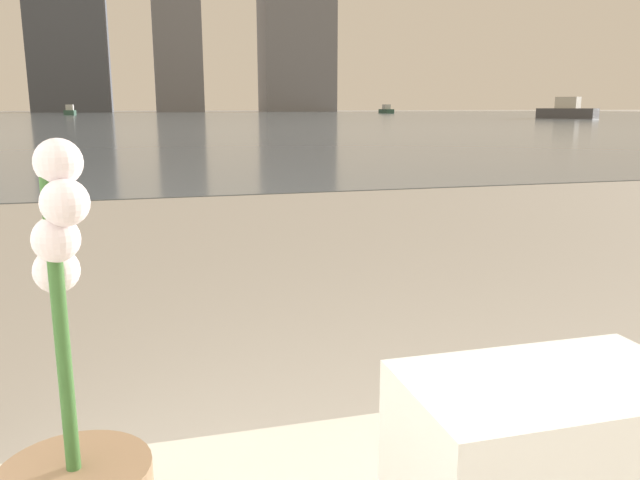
{
  "coord_description": "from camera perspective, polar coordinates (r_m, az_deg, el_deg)",
  "views": [
    {
      "loc": [
        -0.57,
        0.27,
        0.95
      ],
      "look_at": [
        -0.08,
        2.07,
        0.55
      ],
      "focal_mm": 35.0,
      "sensor_mm": 36.0,
      "label": 1
    }
  ],
  "objects": [
    {
      "name": "harbor_boat_0",
      "position": [
        89.16,
        6.08,
        11.72
      ],
      "size": [
        1.13,
        3.25,
        1.22
      ],
      "color": "#335647",
      "rests_on": "harbor_water"
    },
    {
      "name": "towel_stack",
      "position": [
        0.66,
        20.02,
        -18.1
      ],
      "size": [
        0.28,
        0.16,
        0.16
      ],
      "color": "white",
      "rests_on": "bathtub"
    },
    {
      "name": "harbor_boat_2",
      "position": [
        54.69,
        21.67,
        10.92
      ],
      "size": [
        3.79,
        4.61,
        1.69
      ],
      "color": "#4C4C51",
      "rests_on": "harbor_water"
    },
    {
      "name": "harbor_water",
      "position": [
        61.74,
        -15.05,
        10.83
      ],
      "size": [
        180.0,
        110.0,
        0.01
      ],
      "color": "slate",
      "rests_on": "ground_plane"
    },
    {
      "name": "harbor_boat_3",
      "position": [
        75.97,
        -21.89,
        10.86
      ],
      "size": [
        1.08,
        3.06,
        1.15
      ],
      "color": "#335647",
      "rests_on": "harbor_water"
    }
  ]
}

